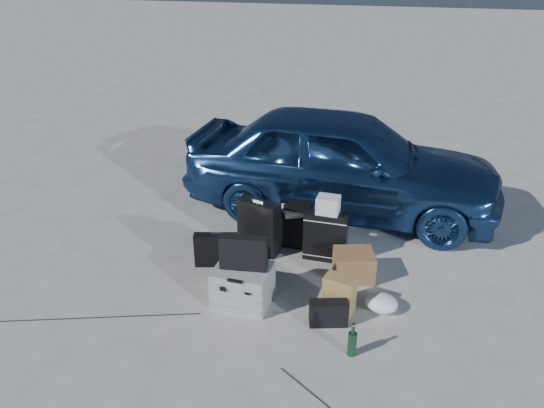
% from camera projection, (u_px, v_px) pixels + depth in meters
% --- Properties ---
extents(ground, '(60.00, 60.00, 0.00)m').
position_uv_depth(ground, '(274.00, 310.00, 5.04)').
color(ground, beige).
rests_on(ground, ground).
extents(car, '(3.99, 1.72, 1.34)m').
position_uv_depth(car, '(342.00, 161.00, 6.71)').
color(car, '#264E89').
rests_on(car, ground).
extents(pelican_case, '(0.54, 0.45, 0.38)m').
position_uv_depth(pelican_case, '(243.00, 285.00, 5.08)').
color(pelican_case, '#97999C').
rests_on(pelican_case, ground).
extents(laptop_bag, '(0.45, 0.16, 0.33)m').
position_uv_depth(laptop_bag, '(243.00, 253.00, 4.93)').
color(laptop_bag, black).
rests_on(laptop_bag, pelican_case).
extents(briefcase, '(0.50, 0.22, 0.38)m').
position_uv_depth(briefcase, '(217.00, 250.00, 5.68)').
color(briefcase, black).
rests_on(briefcase, ground).
extents(suitcase_left, '(0.50, 0.30, 0.62)m').
position_uv_depth(suitcase_left, '(259.00, 227.00, 5.90)').
color(suitcase_left, black).
rests_on(suitcase_left, ground).
extents(suitcase_right, '(0.47, 0.18, 0.56)m').
position_uv_depth(suitcase_right, '(325.00, 236.00, 5.76)').
color(suitcase_right, black).
rests_on(suitcase_right, ground).
extents(white_carton, '(0.25, 0.20, 0.19)m').
position_uv_depth(white_carton, '(328.00, 205.00, 5.62)').
color(white_carton, silver).
rests_on(white_carton, suitcase_right).
extents(duffel_bag, '(0.76, 0.33, 0.38)m').
position_uv_depth(duffel_bag, '(297.00, 228.00, 6.13)').
color(duffel_bag, black).
rests_on(duffel_bag, ground).
extents(flat_box_white, '(0.44, 0.39, 0.06)m').
position_uv_depth(flat_box_white, '(299.00, 210.00, 6.04)').
color(flat_box_white, silver).
rests_on(flat_box_white, duffel_bag).
extents(flat_box_black, '(0.32, 0.25, 0.06)m').
position_uv_depth(flat_box_black, '(299.00, 206.00, 6.00)').
color(flat_box_black, black).
rests_on(flat_box_black, flat_box_white).
extents(kraft_bag, '(0.32, 0.24, 0.38)m').
position_uv_depth(kraft_bag, '(339.00, 294.00, 4.95)').
color(kraft_bag, '#AC8F4B').
rests_on(kraft_bag, ground).
extents(cardboard_box, '(0.48, 0.44, 0.30)m').
position_uv_depth(cardboard_box, '(354.00, 265.00, 5.48)').
color(cardboard_box, '#8C613D').
rests_on(cardboard_box, ground).
extents(plastic_bag, '(0.34, 0.30, 0.17)m').
position_uv_depth(plastic_bag, '(381.00, 303.00, 5.00)').
color(plastic_bag, white).
rests_on(plastic_bag, ground).
extents(messenger_bag, '(0.37, 0.22, 0.24)m').
position_uv_depth(messenger_bag, '(329.00, 313.00, 4.80)').
color(messenger_bag, black).
rests_on(messenger_bag, ground).
extents(green_bottle, '(0.09, 0.09, 0.30)m').
position_uv_depth(green_bottle, '(352.00, 340.00, 4.43)').
color(green_bottle, black).
rests_on(green_bottle, ground).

